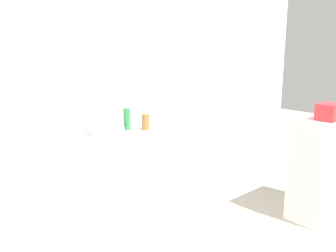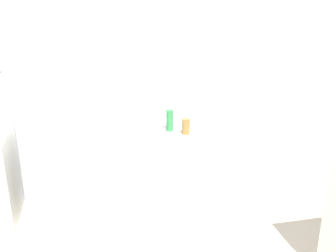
# 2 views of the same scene
# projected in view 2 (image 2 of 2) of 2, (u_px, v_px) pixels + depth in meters

# --- Properties ---
(wall_back) EXTENTS (8.00, 0.06, 2.60)m
(wall_back) POSITION_uv_depth(u_px,v_px,m) (127.00, 81.00, 4.08)
(wall_back) COLOR silver
(wall_back) RESTS_ON ground_plane
(counter) EXTENTS (1.91, 0.71, 0.86)m
(counter) POSITION_uv_depth(u_px,v_px,m) (126.00, 169.00, 3.97)
(counter) COLOR silver
(counter) RESTS_ON ground_plane
(sink_basin) EXTENTS (0.34, 0.28, 0.06)m
(sink_basin) POSITION_uv_depth(u_px,v_px,m) (144.00, 128.00, 3.84)
(sink_basin) COLOR #9EA3A8
(sink_basin) RESTS_ON counter
(bottle_tall) EXTENTS (0.07, 0.07, 0.22)m
(bottle_tall) POSITION_uv_depth(u_px,v_px,m) (170.00, 120.00, 3.81)
(bottle_tall) COLOR #2D7F42
(bottle_tall) RESTS_ON counter
(bottle_short) EXTENTS (0.08, 0.08, 0.16)m
(bottle_short) POSITION_uv_depth(u_px,v_px,m) (186.00, 126.00, 3.73)
(bottle_short) COLOR olive
(bottle_short) RESTS_ON counter
(paper_towel_roll) EXTENTS (0.11, 0.11, 0.23)m
(paper_towel_roll) POSITION_uv_depth(u_px,v_px,m) (114.00, 119.00, 3.84)
(paper_towel_roll) COLOR white
(paper_towel_roll) RESTS_ON counter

